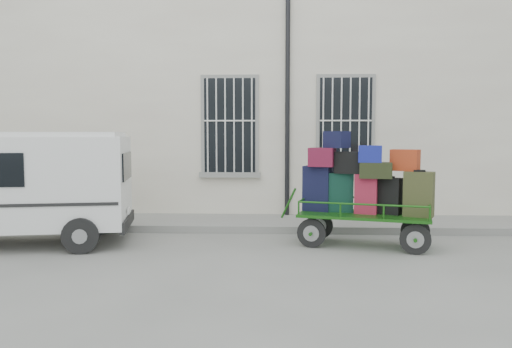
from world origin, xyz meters
name	(u,v)px	position (x,y,z in m)	size (l,w,h in m)	color
ground	(237,249)	(0.00, 0.00, 0.00)	(80.00, 80.00, 0.00)	slate
building	(252,101)	(0.00, 5.50, 3.00)	(24.00, 5.15, 6.00)	beige
sidewalk	(245,223)	(0.00, 2.20, 0.07)	(24.00, 1.70, 0.15)	gray
luggage_cart	(362,190)	(2.27, 0.34, 1.03)	(2.77, 1.61, 2.10)	black
van	(13,181)	(-4.11, 0.12, 1.19)	(4.37, 2.46, 2.08)	white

